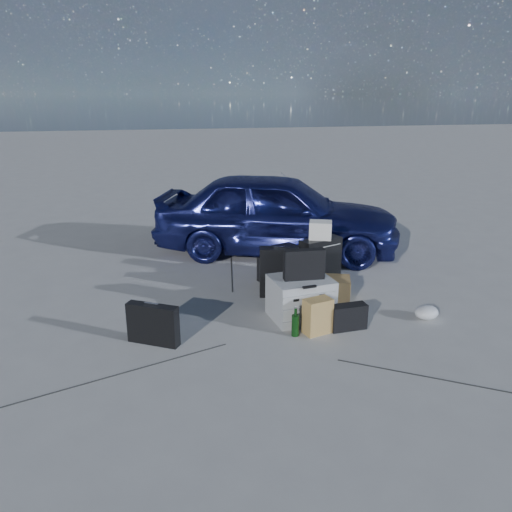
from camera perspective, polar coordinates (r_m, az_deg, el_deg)
The scene contains 16 objects.
ground at distance 5.04m, azimuth 3.51°, elevation -8.04°, with size 60.00×60.00×0.00m, color #9E9E99.
car at distance 7.17m, azimuth 2.43°, elevation 4.90°, with size 1.39×3.45×1.17m, color navy.
pelican_case at distance 5.16m, azimuth 5.12°, elevation -4.81°, with size 0.60×0.49×0.43m, color #A7AAAC.
laptop_bag at distance 5.02m, azimuth 5.52°, elevation -0.96°, with size 0.41×0.10×0.31m, color black.
briefcase at distance 4.73m, azimuth -11.69°, elevation -7.64°, with size 0.50×0.11×0.39m, color black.
suitcase_left at distance 5.68m, azimuth 2.65°, elevation -1.83°, with size 0.44×0.16×0.57m, color black.
suitcase_right at distance 5.92m, azimuth 7.31°, elevation -0.89°, with size 0.51×0.18×0.62m, color black.
white_carton at distance 5.81m, azimuth 7.37°, elevation 2.96°, with size 0.25×0.20×0.20m, color silver.
duffel_bag at distance 6.21m, azimuth 3.16°, elevation -1.37°, with size 0.62×0.26×0.31m, color black.
flat_box_white at distance 6.16m, azimuth 3.27°, elevation 0.32°, with size 0.41×0.31×0.07m, color silver.
flat_box_black at distance 6.15m, azimuth 3.33°, elevation 0.95°, with size 0.28×0.20×0.06m, color black.
kraft_bag at distance 4.87m, azimuth 7.05°, elevation -6.83°, with size 0.26×0.16×0.35m, color #AC904B.
cardboard_box at distance 5.69m, azimuth 8.93°, elevation -3.71°, with size 0.34×0.30×0.26m, color olive.
plastic_bag at distance 5.46m, azimuth 18.90°, elevation -6.11°, with size 0.26×0.22×0.14m, color silver.
messenger_bag at distance 5.02m, azimuth 10.48°, elevation -6.87°, with size 0.36×0.14×0.25m, color black.
green_bottle at distance 4.81m, azimuth 4.53°, elevation -7.50°, with size 0.07×0.07×0.29m, color black.
Camera 1 is at (-1.35, -4.33, 2.21)m, focal length 35.00 mm.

